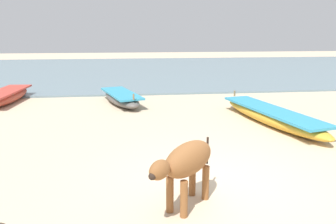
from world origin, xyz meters
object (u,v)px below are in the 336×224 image
Objects in this scene: fishing_boat_3 at (121,98)px; cow_second_adult_brown at (187,162)px; fishing_boat_1 at (6,96)px; fishing_boat_0 at (271,116)px.

cow_second_adult_brown reaches higher than fishing_boat_3.
fishing_boat_1 reaches higher than fishing_boat_3.
fishing_boat_3 is at bearing 41.61° from fishing_boat_0.
fishing_boat_1 is 2.66× the size of cow_second_adult_brown.
fishing_boat_3 is (-4.57, 3.41, 0.00)m from fishing_boat_0.
cow_second_adult_brown is (1.14, -8.01, 0.51)m from fishing_boat_3.
cow_second_adult_brown reaches higher than fishing_boat_1.
fishing_boat_0 is at bearing 69.73° from fishing_boat_1.
fishing_boat_3 reaches higher than fishing_boat_0.
fishing_boat_0 is at bearing -175.25° from cow_second_adult_brown.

